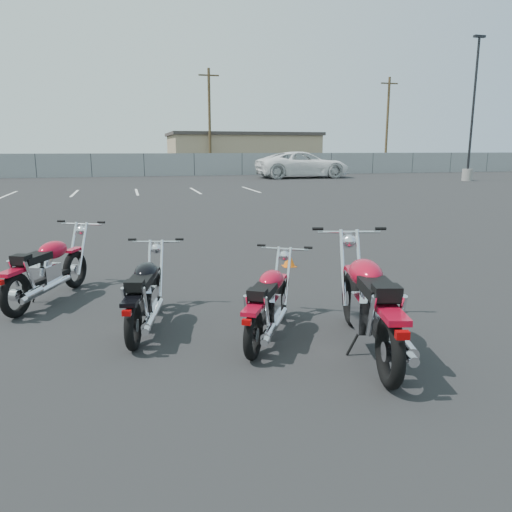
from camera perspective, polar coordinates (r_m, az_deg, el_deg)
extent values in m
plane|color=black|center=(6.74, -0.36, -6.54)|extent=(120.00, 120.00, 0.00)
torus|color=black|center=(8.37, -19.98, -1.44)|extent=(0.35, 0.59, 0.60)
cylinder|color=silver|center=(8.37, -19.98, -1.44)|extent=(0.16, 0.19, 0.16)
torus|color=black|center=(7.20, -25.76, -4.07)|extent=(0.35, 0.59, 0.60)
cylinder|color=silver|center=(7.20, -25.76, -4.07)|extent=(0.16, 0.19, 0.16)
cube|color=black|center=(7.77, -22.67, -2.37)|extent=(0.54, 0.99, 0.06)
cube|color=silver|center=(7.71, -22.91, -2.03)|extent=(0.41, 0.46, 0.30)
cylinder|color=silver|center=(7.67, -23.02, -0.73)|extent=(0.29, 0.31, 0.26)
ellipsoid|color=#AC0A23|center=(7.83, -22.19, 0.63)|extent=(0.52, 0.65, 0.26)
cube|color=black|center=(7.45, -24.14, -0.25)|extent=(0.47, 0.61, 0.10)
cube|color=black|center=(7.24, -25.28, -0.36)|extent=(0.28, 0.26, 0.12)
cube|color=#AC0A23|center=(7.11, -26.09, -1.67)|extent=(0.34, 0.46, 0.05)
cube|color=#AC0A23|center=(8.31, -20.13, 0.67)|extent=(0.26, 0.36, 0.04)
cylinder|color=silver|center=(7.19, -24.48, -1.91)|extent=(0.12, 0.19, 0.39)
cylinder|color=silver|center=(7.33, -26.02, -1.81)|extent=(0.12, 0.19, 0.39)
cylinder|color=silver|center=(7.45, -22.85, -3.45)|extent=(0.55, 1.03, 0.13)
cylinder|color=silver|center=(7.19, -24.24, -3.95)|extent=(0.26, 0.37, 0.13)
cylinder|color=silver|center=(8.36, -19.19, 0.84)|extent=(0.21, 0.38, 0.79)
cylinder|color=silver|center=(8.45, -20.25, 0.88)|extent=(0.21, 0.38, 0.79)
sphere|color=silver|center=(8.50, -19.32, 2.79)|extent=(0.21, 0.21, 0.16)
cylinder|color=silver|center=(8.50, -19.30, 3.48)|extent=(0.65, 0.32, 0.03)
cylinder|color=black|center=(8.31, -17.29, 3.70)|extent=(0.12, 0.08, 0.04)
cylinder|color=black|center=(8.66, -21.39, 3.73)|extent=(0.12, 0.08, 0.04)
cylinder|color=black|center=(7.81, -23.82, -3.84)|extent=(0.15, 0.09, 0.30)
torus|color=black|center=(6.89, -11.51, -3.96)|extent=(0.23, 0.56, 0.55)
cylinder|color=silver|center=(6.89, -11.51, -3.96)|extent=(0.12, 0.17, 0.15)
torus|color=black|center=(5.64, -13.85, -7.73)|extent=(0.23, 0.56, 0.55)
cylinder|color=silver|center=(5.64, -13.85, -7.73)|extent=(0.12, 0.17, 0.15)
cube|color=black|center=(6.25, -12.57, -5.33)|extent=(0.31, 0.97, 0.06)
cube|color=silver|center=(6.19, -12.68, -4.97)|extent=(0.33, 0.40, 0.28)
cylinder|color=silver|center=(6.15, -12.75, -3.49)|extent=(0.23, 0.27, 0.24)
ellipsoid|color=black|center=(6.32, -12.44, -1.84)|extent=(0.40, 0.59, 0.24)
cube|color=black|center=(5.90, -13.23, -3.05)|extent=(0.35, 0.55, 0.09)
cube|color=black|center=(5.67, -13.72, -3.30)|extent=(0.24, 0.21, 0.11)
cube|color=black|center=(5.53, -14.04, -4.95)|extent=(0.25, 0.42, 0.05)
cube|color=black|center=(6.82, -11.61, -1.61)|extent=(0.19, 0.33, 0.04)
cylinder|color=silver|center=(5.68, -12.58, -5.08)|extent=(0.08, 0.18, 0.36)
cylinder|color=silver|center=(5.72, -14.77, -5.05)|extent=(0.08, 0.18, 0.36)
cylinder|color=silver|center=(5.98, -11.65, -6.65)|extent=(0.31, 1.01, 0.12)
cylinder|color=silver|center=(5.70, -12.18, -7.43)|extent=(0.18, 0.34, 0.12)
cylinder|color=silver|center=(6.91, -10.77, -1.35)|extent=(0.12, 0.37, 0.73)
cylinder|color=silver|center=(6.94, -12.13, -1.35)|extent=(0.12, 0.37, 0.73)
sphere|color=silver|center=(7.02, -11.33, 0.84)|extent=(0.18, 0.18, 0.15)
cylinder|color=silver|center=(7.02, -11.34, 1.61)|extent=(0.64, 0.18, 0.03)
cylinder|color=black|center=(6.94, -8.74, 1.91)|extent=(0.12, 0.06, 0.03)
cylinder|color=black|center=(7.06, -13.97, 1.85)|extent=(0.12, 0.06, 0.03)
cylinder|color=black|center=(6.25, -13.83, -7.11)|extent=(0.15, 0.05, 0.28)
cube|color=#990505|center=(5.33, -14.57, -6.33)|extent=(0.10, 0.08, 0.06)
torus|color=black|center=(6.32, 10.90, -4.78)|extent=(0.28, 0.70, 0.69)
cylinder|color=silver|center=(6.32, 10.90, -4.78)|extent=(0.15, 0.21, 0.18)
torus|color=black|center=(4.81, 15.03, -10.52)|extent=(0.28, 0.70, 0.69)
cylinder|color=silver|center=(4.81, 15.03, -10.52)|extent=(0.15, 0.21, 0.18)
cube|color=black|center=(5.54, 12.69, -6.82)|extent=(0.39, 1.20, 0.07)
cube|color=silver|center=(5.46, 12.87, -6.33)|extent=(0.41, 0.50, 0.34)
cylinder|color=silver|center=(5.40, 12.97, -4.26)|extent=(0.29, 0.33, 0.30)
ellipsoid|color=#AC0A23|center=(5.61, 12.41, -1.93)|extent=(0.50, 0.73, 0.29)
cube|color=black|center=(5.10, 13.82, -3.68)|extent=(0.44, 0.68, 0.11)
cube|color=black|center=(4.82, 14.70, -4.07)|extent=(0.29, 0.26, 0.14)
cube|color=#AC0A23|center=(4.66, 15.35, -6.53)|extent=(0.31, 0.52, 0.06)
cube|color=#AC0A23|center=(6.23, 11.04, -1.61)|extent=(0.24, 0.41, 0.05)
cylinder|color=silver|center=(4.90, 16.22, -6.57)|extent=(0.10, 0.22, 0.45)
cylinder|color=silver|center=(4.82, 13.08, -6.69)|extent=(0.10, 0.22, 0.45)
cylinder|color=silver|center=(5.30, 15.49, -8.65)|extent=(0.40, 1.25, 0.15)
cylinder|color=silver|center=(4.96, 16.71, -9.88)|extent=(0.23, 0.43, 0.15)
cylinder|color=silver|center=(6.38, 11.69, -1.25)|extent=(0.16, 0.46, 0.90)
cylinder|color=silver|center=(6.34, 9.87, -1.27)|extent=(0.16, 0.46, 0.90)
sphere|color=silver|center=(6.47, 10.56, 1.68)|extent=(0.22, 0.22, 0.18)
cylinder|color=silver|center=(6.47, 10.56, 2.72)|extent=(0.79, 0.22, 0.03)
cylinder|color=black|center=(6.54, 14.06, 3.05)|extent=(0.14, 0.07, 0.04)
cylinder|color=black|center=(6.38, 7.08, 3.10)|extent=(0.14, 0.07, 0.04)
cylinder|color=black|center=(5.47, 11.22, -9.42)|extent=(0.18, 0.07, 0.34)
cube|color=#990505|center=(4.42, 16.38, -8.66)|extent=(0.13, 0.09, 0.07)
torus|color=black|center=(6.44, 2.75, -4.94)|extent=(0.35, 0.52, 0.54)
cylinder|color=silver|center=(6.44, 2.75, -4.94)|extent=(0.15, 0.17, 0.14)
torus|color=black|center=(5.25, -0.30, -8.98)|extent=(0.35, 0.52, 0.54)
cylinder|color=silver|center=(5.25, -0.30, -8.98)|extent=(0.15, 0.17, 0.14)
cube|color=black|center=(5.83, 1.39, -6.42)|extent=(0.54, 0.86, 0.05)
cube|color=silver|center=(5.77, 1.29, -6.06)|extent=(0.39, 0.42, 0.27)
cylinder|color=silver|center=(5.73, 1.29, -4.52)|extent=(0.27, 0.28, 0.24)
ellipsoid|color=#AC0A23|center=(5.88, 1.78, -2.80)|extent=(0.49, 0.59, 0.23)
cube|color=black|center=(5.49, 0.74, -4.10)|extent=(0.45, 0.54, 0.09)
cube|color=black|center=(5.27, 0.14, -4.38)|extent=(0.25, 0.24, 0.11)
cube|color=#AC0A23|center=(5.14, -0.36, -6.12)|extent=(0.33, 0.41, 0.04)
cube|color=#AC0A23|center=(6.37, 2.78, -2.52)|extent=(0.25, 0.32, 0.04)
cylinder|color=silver|center=(5.27, 1.21, -6.31)|extent=(0.12, 0.17, 0.35)
cylinder|color=silver|center=(5.33, -1.04, -6.12)|extent=(0.12, 0.17, 0.35)
cylinder|color=silver|center=(5.57, 2.17, -7.92)|extent=(0.56, 0.90, 0.11)
cylinder|color=silver|center=(5.30, 1.48, -8.77)|extent=(0.25, 0.33, 0.12)
cylinder|color=silver|center=(6.45, 3.68, -2.29)|extent=(0.21, 0.33, 0.71)
cylinder|color=silver|center=(6.48, 2.28, -2.20)|extent=(0.21, 0.33, 0.71)
sphere|color=silver|center=(6.55, 3.27, 0.03)|extent=(0.20, 0.20, 0.14)
cylinder|color=silver|center=(6.55, 3.31, 0.83)|extent=(0.56, 0.33, 0.03)
cylinder|color=black|center=(6.47, 5.99, 0.96)|extent=(0.11, 0.08, 0.03)
cylinder|color=black|center=(6.60, 0.61, 1.24)|extent=(0.11, 0.08, 0.03)
cylinder|color=black|center=(5.84, -0.04, -8.18)|extent=(0.13, 0.09, 0.27)
cube|color=#990505|center=(4.95, -1.08, -7.57)|extent=(0.10, 0.09, 0.05)
cone|color=orange|center=(9.35, 3.82, -0.32)|extent=(0.22, 0.22, 0.27)
cube|color=orange|center=(9.38, 3.80, -1.16)|extent=(0.23, 0.23, 0.01)
cylinder|color=gray|center=(37.55, 23.00, 8.53)|extent=(0.70, 0.70, 0.80)
cylinder|color=black|center=(37.61, 23.60, 15.53)|extent=(0.16, 0.16, 8.41)
cube|color=black|center=(38.17, 24.18, 21.93)|extent=(0.80, 0.25, 0.15)
cube|color=gray|center=(41.24, -12.67, 10.13)|extent=(80.00, 0.04, 1.80)
cylinder|color=black|center=(41.71, -23.86, 9.42)|extent=(0.06, 0.06, 1.80)
cylinder|color=black|center=(41.28, -18.30, 9.82)|extent=(0.06, 0.06, 1.80)
cylinder|color=black|center=(41.24, -12.67, 10.13)|extent=(0.06, 0.06, 1.80)
cylinder|color=black|center=(41.58, -7.07, 10.34)|extent=(0.06, 0.06, 1.80)
cylinder|color=black|center=(42.31, -1.61, 10.46)|extent=(0.06, 0.06, 1.80)
cylinder|color=black|center=(43.39, 3.63, 10.48)|extent=(0.06, 0.06, 1.80)
cylinder|color=black|center=(44.80, 8.58, 10.43)|extent=(0.06, 0.06, 1.80)
cylinder|color=black|center=(46.51, 13.19, 10.31)|extent=(0.06, 0.06, 1.80)
cylinder|color=black|center=(48.50, 17.45, 10.14)|extent=(0.06, 0.06, 1.80)
cylinder|color=black|center=(50.72, 21.34, 9.93)|extent=(0.06, 0.06, 1.80)
cylinder|color=black|center=(53.16, 24.89, 9.71)|extent=(0.06, 0.06, 1.80)
cube|color=#9D8765|center=(51.51, -1.72, 11.65)|extent=(14.00, 9.00, 3.40)
cube|color=#3E3734|center=(51.52, -1.73, 13.71)|extent=(14.40, 9.40, 0.30)
cylinder|color=#41311E|center=(45.88, -5.33, 15.04)|extent=(0.24, 0.24, 9.00)
cube|color=#41311E|center=(46.24, -5.43, 19.88)|extent=(1.80, 0.12, 0.12)
cylinder|color=#41311E|center=(52.85, 14.76, 14.32)|extent=(0.24, 0.24, 9.00)
cube|color=#41311E|center=(53.16, 15.00, 18.52)|extent=(1.80, 0.12, 0.12)
cube|color=silver|center=(26.83, -26.45, 6.29)|extent=(0.12, 4.00, 0.01)
cube|color=silver|center=(26.39, -20.03, 6.75)|extent=(0.12, 4.00, 0.01)
cube|color=silver|center=(26.28, -13.47, 7.13)|extent=(0.12, 4.00, 0.01)
cube|color=silver|center=(26.52, -6.93, 7.41)|extent=(0.12, 4.00, 0.01)
cube|color=silver|center=(27.09, -0.57, 7.60)|extent=(0.12, 4.00, 0.01)
imported|color=white|center=(38.28, 5.38, 11.19)|extent=(3.32, 8.13, 3.08)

